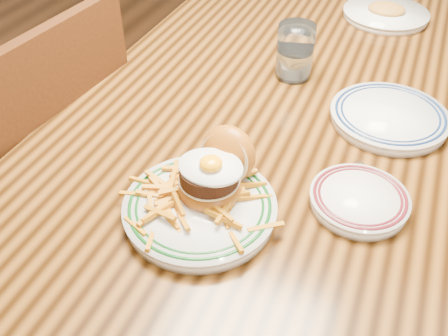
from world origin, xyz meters
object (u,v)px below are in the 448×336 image
at_px(main_plate, 205,195).
at_px(side_plate, 359,199).
at_px(chair_left, 49,167).
at_px(table, 270,124).

height_order(main_plate, side_plate, main_plate).
height_order(chair_left, main_plate, chair_left).
height_order(table, chair_left, chair_left).
xyz_separation_m(table, side_plate, (0.26, -0.29, 0.10)).
xyz_separation_m(table, main_plate, (0.01, -0.41, 0.12)).
distance_m(chair_left, main_plate, 0.66).
distance_m(chair_left, side_plate, 0.86).
height_order(table, main_plate, main_plate).
xyz_separation_m(chair_left, side_plate, (0.81, -0.09, 0.26)).
bearing_deg(table, chair_left, -159.84).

